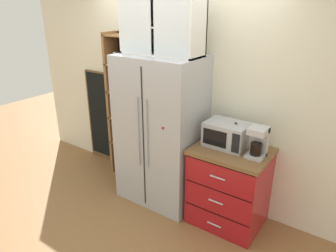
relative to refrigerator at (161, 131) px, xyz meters
name	(u,v)px	position (x,y,z in m)	size (l,w,h in m)	color
ground_plane	(161,196)	(0.00, -0.02, -0.89)	(10.72, 10.72, 0.00)	olive
wall_back_cream	(179,93)	(0.00, 0.38, 0.38)	(5.02, 0.10, 2.55)	silver
refrigerator	(161,131)	(0.00, 0.00, 0.00)	(0.96, 0.68, 1.79)	#ADAFB5
pantry_shelf_column	(128,105)	(-0.74, 0.26, 0.12)	(0.49, 0.31, 1.97)	brown
counter_cabinet	(229,186)	(0.90, 0.03, -0.44)	(0.79, 0.64, 0.90)	#A8161C
microwave	(227,134)	(0.80, 0.07, 0.13)	(0.44, 0.33, 0.26)	#ADAFB5
coffee_maker	(258,141)	(1.15, 0.03, 0.16)	(0.17, 0.20, 0.31)	#B7B7BC
mug_red	(230,147)	(0.90, -0.04, 0.05)	(0.11, 0.07, 0.09)	red
bottle_clear	(235,137)	(0.90, 0.06, 0.13)	(0.06, 0.06, 0.29)	silver
bottle_amber	(235,137)	(0.90, 0.07, 0.12)	(0.06, 0.06, 0.27)	brown
upper_cabinet	(163,27)	(0.00, 0.05, 1.18)	(0.92, 0.32, 0.58)	silver
chalkboard_menu	(103,117)	(-1.31, 0.31, -0.19)	(0.60, 0.04, 1.39)	brown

